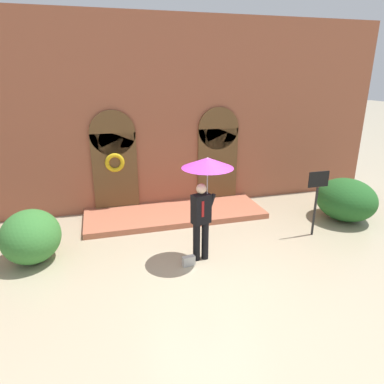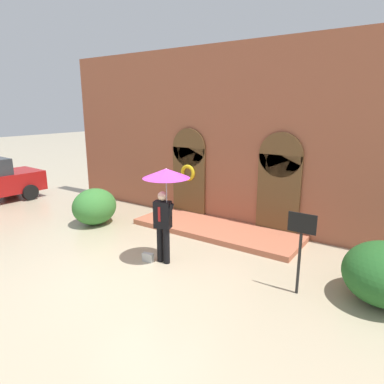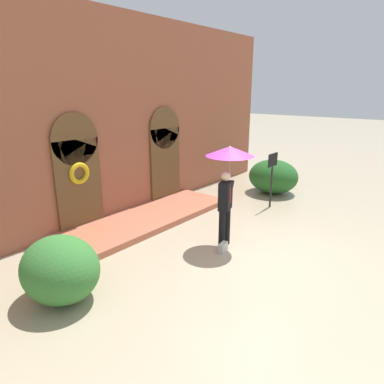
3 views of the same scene
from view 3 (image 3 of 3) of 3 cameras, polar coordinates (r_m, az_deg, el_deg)
The scene contains 7 objects.
ground_plane at distance 8.12m, azimuth 8.20°, elevation -9.63°, with size 80.00×80.00×0.00m, color tan.
building_facade at distance 10.08m, azimuth -12.10°, elevation 11.26°, with size 14.00×2.30×5.60m.
person_with_umbrella at distance 7.82m, azimuth 6.13°, elevation 4.31°, with size 1.10×1.10×2.36m.
handbag at distance 7.97m, azimuth 5.19°, elevation -9.19°, with size 0.28×0.12×0.22m, color #B7B7B2.
sign_post at distance 10.81m, azimuth 13.21°, elevation 3.39°, with size 0.56×0.06×1.72m.
shrub_left at distance 6.51m, azimuth -21.09°, elevation -11.92°, with size 1.28×1.48×1.18m, color #387A33.
shrub_right at distance 12.53m, azimuth 13.38°, elevation 2.53°, with size 1.60×1.75×1.19m, color #235B23.
Camera 3 is at (-6.29, -3.67, 3.60)m, focal length 32.00 mm.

